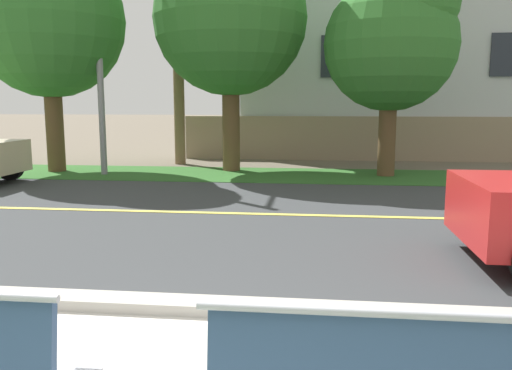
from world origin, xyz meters
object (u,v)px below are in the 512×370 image
at_px(streetlamp, 101,13).
at_px(shade_tree_centre, 396,34).
at_px(shade_tree_left, 235,6).
at_px(shade_tree_far_left, 51,9).

relative_size(streetlamp, shade_tree_centre, 1.32).
distance_m(streetlamp, shade_tree_left, 3.37).
bearing_deg(shade_tree_left, streetlamp, -164.80).
bearing_deg(streetlamp, shade_tree_far_left, 171.68).
xyz_separation_m(shade_tree_left, shade_tree_centre, (4.01, -0.56, -0.83)).
distance_m(shade_tree_left, shade_tree_centre, 4.13).
bearing_deg(shade_tree_left, shade_tree_far_left, -171.70).
height_order(shade_tree_far_left, shade_tree_centre, shade_tree_far_left).
bearing_deg(streetlamp, shade_tree_centre, 2.57).
distance_m(streetlamp, shade_tree_centre, 7.28).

